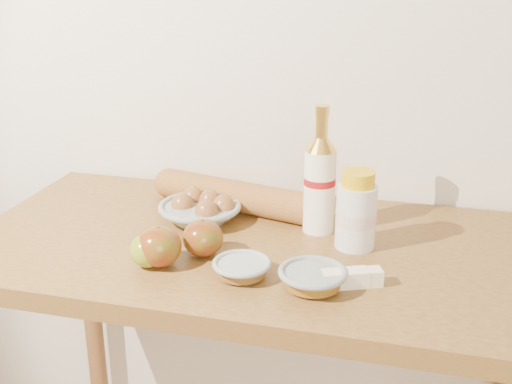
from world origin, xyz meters
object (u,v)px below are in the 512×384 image
cream_bottle (356,212)px  table (260,295)px  baguette (234,195)px  egg_bowl (201,210)px  bourbon_bottle (320,182)px

cream_bottle → table: bearing=-178.1°
table → baguette: size_ratio=2.79×
table → baguette: 0.24m
egg_bowl → baguette: bearing=57.1°
cream_bottle → baguette: (-0.29, 0.12, -0.04)m
bourbon_bottle → baguette: (-0.21, 0.06, -0.07)m
cream_bottle → egg_bowl: (-0.34, 0.04, -0.05)m
cream_bottle → egg_bowl: cream_bottle is taller
cream_bottle → egg_bowl: bearing=165.7°
baguette → bourbon_bottle: bearing=-4.2°
bourbon_bottle → baguette: bourbon_bottle is taller
bourbon_bottle → egg_bowl: bearing=178.7°
bourbon_bottle → baguette: size_ratio=0.63×
table → egg_bowl: 0.23m
table → cream_bottle: cream_bottle is taller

